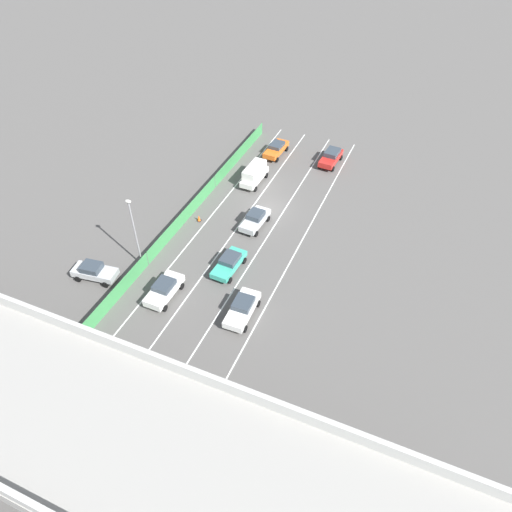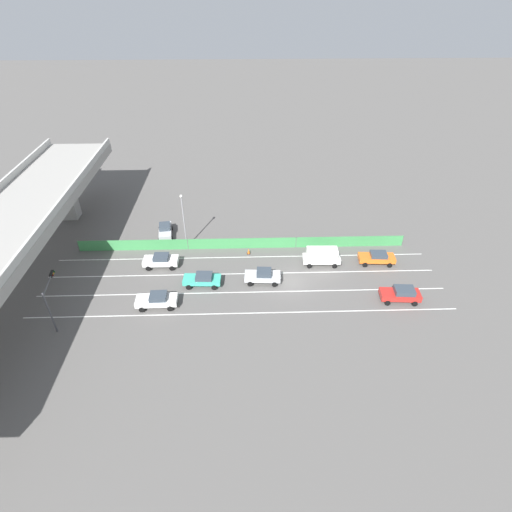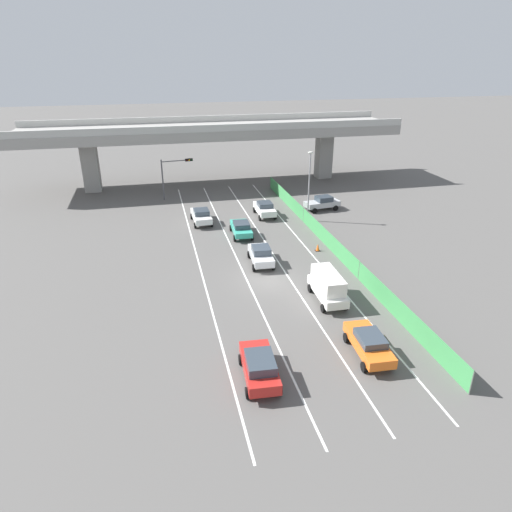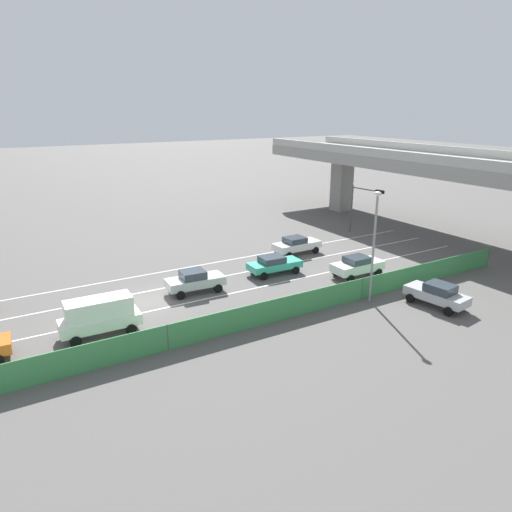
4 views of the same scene
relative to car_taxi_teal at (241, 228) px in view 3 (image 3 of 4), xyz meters
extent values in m
plane|color=#565451|center=(0.23, -10.62, -0.86)|extent=(300.00, 300.00, 0.00)
cube|color=silver|center=(-5.11, -4.74, -0.85)|extent=(0.14, 47.77, 0.01)
cube|color=silver|center=(-1.55, -4.74, -0.85)|extent=(0.14, 47.77, 0.01)
cube|color=silver|center=(2.01, -4.74, -0.85)|extent=(0.14, 47.77, 0.01)
cube|color=silver|center=(5.56, -4.74, -0.85)|extent=(0.14, 47.77, 0.01)
cube|color=gray|center=(0.23, 21.15, 6.61)|extent=(52.34, 9.75, 1.28)
cube|color=#B2B2AD|center=(0.23, 16.47, 7.70)|extent=(52.34, 0.30, 0.90)
cube|color=#B2B2AD|center=(0.23, 25.83, 7.70)|extent=(52.34, 0.30, 0.90)
cube|color=gray|center=(-16.52, 21.15, 2.56)|extent=(2.13, 2.13, 6.83)
cube|color=gray|center=(16.98, 21.15, 2.56)|extent=(2.13, 2.13, 6.83)
cube|color=#3D8E4C|center=(7.67, -4.74, -0.07)|extent=(0.06, 43.77, 1.58)
cylinder|color=#4C514C|center=(7.67, -26.62, -0.07)|extent=(0.10, 0.10, 1.58)
cylinder|color=#4C514C|center=(7.67, -12.03, -0.07)|extent=(0.10, 0.10, 1.58)
cylinder|color=#4C514C|center=(7.67, 2.56, -0.07)|extent=(0.10, 0.10, 1.58)
cylinder|color=#4C514C|center=(7.67, 17.15, -0.07)|extent=(0.10, 0.10, 1.58)
cube|color=teal|center=(0.00, 0.06, -0.10)|extent=(1.99, 4.52, 0.55)
cube|color=#333D47|center=(-0.01, -0.20, 0.42)|extent=(1.66, 1.99, 0.50)
cylinder|color=black|center=(-0.82, 1.62, -0.54)|extent=(0.25, 0.65, 0.64)
cylinder|color=black|center=(0.96, 1.53, -0.54)|extent=(0.25, 0.65, 0.64)
cylinder|color=black|center=(-0.96, -1.40, -0.54)|extent=(0.25, 0.65, 0.64)
cylinder|color=black|center=(0.82, -1.49, -0.54)|extent=(0.25, 0.65, 0.64)
cube|color=#B7BABC|center=(0.37, -7.17, -0.05)|extent=(2.02, 4.38, 0.65)
cube|color=#333D47|center=(0.36, -7.34, 0.56)|extent=(1.65, 1.83, 0.57)
cylinder|color=black|center=(-0.42, -5.66, -0.54)|extent=(0.26, 0.65, 0.64)
cylinder|color=black|center=(1.34, -5.77, -0.54)|extent=(0.26, 0.65, 0.64)
cylinder|color=black|center=(-0.60, -8.56, -0.54)|extent=(0.26, 0.65, 0.64)
cylinder|color=black|center=(1.15, -8.67, -0.54)|extent=(0.26, 0.65, 0.64)
cube|color=silver|center=(3.75, -14.84, -0.04)|extent=(1.86, 4.75, 0.67)
cube|color=silver|center=(3.75, -14.84, 0.88)|extent=(1.63, 3.90, 1.16)
cylinder|color=black|center=(2.93, -13.22, -0.54)|extent=(0.24, 0.65, 0.64)
cylinder|color=black|center=(4.66, -13.27, -0.54)|extent=(0.24, 0.65, 0.64)
cylinder|color=black|center=(2.84, -16.42, -0.54)|extent=(0.24, 0.65, 0.64)
cylinder|color=black|center=(4.58, -16.47, -0.54)|extent=(0.24, 0.65, 0.64)
cube|color=white|center=(-3.58, 4.84, -0.06)|extent=(1.95, 4.60, 0.64)
cube|color=#333D47|center=(-3.57, 4.59, 0.52)|extent=(1.66, 1.89, 0.52)
cylinder|color=black|center=(-4.54, 6.36, -0.54)|extent=(0.24, 0.65, 0.64)
cylinder|color=black|center=(-2.71, 6.41, -0.54)|extent=(0.24, 0.65, 0.64)
cylinder|color=black|center=(-4.45, 3.27, -0.54)|extent=(0.24, 0.65, 0.64)
cylinder|color=black|center=(-2.63, 3.32, -0.54)|extent=(0.24, 0.65, 0.64)
cube|color=orange|center=(3.73, -21.93, -0.06)|extent=(2.00, 4.65, 0.64)
cube|color=#333D47|center=(3.72, -22.11, 0.49)|extent=(1.64, 2.13, 0.46)
cylinder|color=black|center=(2.96, -20.33, -0.54)|extent=(0.26, 0.65, 0.64)
cylinder|color=black|center=(4.69, -20.44, -0.54)|extent=(0.26, 0.65, 0.64)
cylinder|color=black|center=(2.78, -23.42, -0.54)|extent=(0.26, 0.65, 0.64)
cylinder|color=black|center=(4.50, -23.53, -0.54)|extent=(0.26, 0.65, 0.64)
cube|color=red|center=(-3.48, -22.62, -0.04)|extent=(2.12, 4.56, 0.68)
cube|color=#333D47|center=(-3.51, -23.00, 0.59)|extent=(1.74, 2.30, 0.56)
cylinder|color=black|center=(-4.28, -21.05, -0.54)|extent=(0.26, 0.65, 0.64)
cylinder|color=black|center=(-2.47, -21.18, -0.54)|extent=(0.26, 0.65, 0.64)
cylinder|color=black|center=(-4.49, -24.07, -0.54)|extent=(0.26, 0.65, 0.64)
cylinder|color=black|center=(-2.68, -24.19, -0.54)|extent=(0.26, 0.65, 0.64)
cube|color=silver|center=(3.90, 5.57, -0.03)|extent=(1.85, 4.37, 0.69)
cube|color=#333D47|center=(3.90, 5.46, 0.56)|extent=(1.61, 1.87, 0.49)
cylinder|color=black|center=(3.02, 7.06, -0.54)|extent=(0.23, 0.64, 0.64)
cylinder|color=black|center=(4.82, 7.04, -0.54)|extent=(0.23, 0.64, 0.64)
cylinder|color=black|center=(2.98, 4.10, -0.54)|extent=(0.23, 0.64, 0.64)
cylinder|color=black|center=(4.79, 4.08, -0.54)|extent=(0.23, 0.64, 0.64)
cube|color=#B2B5B7|center=(11.21, 6.13, -0.07)|extent=(4.44, 2.29, 0.62)
cube|color=#333D47|center=(11.42, 6.16, 0.53)|extent=(2.02, 1.74, 0.58)
cylinder|color=black|center=(9.90, 5.08, -0.54)|extent=(0.66, 0.31, 0.64)
cylinder|color=black|center=(9.66, 6.77, -0.54)|extent=(0.66, 0.31, 0.64)
cylinder|color=black|center=(12.76, 5.49, -0.54)|extent=(0.66, 0.31, 0.64)
cylinder|color=black|center=(12.52, 7.17, -0.54)|extent=(0.66, 0.31, 0.64)
cylinder|color=#47474C|center=(-7.24, 14.67, 1.76)|extent=(0.18, 0.18, 5.23)
cylinder|color=#47474C|center=(-5.29, 14.94, 4.07)|extent=(3.91, 0.66, 0.12)
cube|color=black|center=(-3.73, 15.16, 4.07)|extent=(0.99, 0.41, 0.32)
sphere|color=#390706|center=(-4.01, 14.96, 4.07)|extent=(0.20, 0.20, 0.20)
sphere|color=#EFA319|center=(-3.71, 15.00, 4.07)|extent=(0.20, 0.20, 0.20)
sphere|color=black|center=(-3.41, 15.04, 4.07)|extent=(0.20, 0.20, 0.20)
cylinder|color=gray|center=(8.23, 2.81, 2.91)|extent=(0.16, 0.16, 7.53)
ellipsoid|color=silver|center=(8.23, 2.81, 6.85)|extent=(0.60, 0.36, 0.28)
cone|color=orange|center=(6.39, -5.59, -0.49)|extent=(0.36, 0.36, 0.74)
cube|color=black|center=(6.39, -5.59, -0.84)|extent=(0.47, 0.47, 0.03)
camera|label=1|loc=(-15.40, 29.30, 31.35)|focal=33.03mm
camera|label=2|loc=(-37.87, -5.22, 30.08)|focal=28.42mm
camera|label=3|loc=(-8.51, -43.48, 16.63)|focal=31.95mm
camera|label=4|loc=(30.51, -19.72, 12.32)|focal=32.70mm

